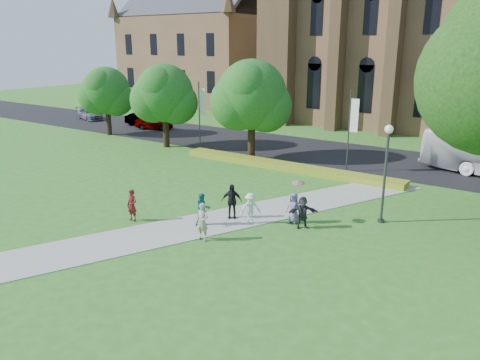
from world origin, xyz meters
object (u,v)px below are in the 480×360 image
Objects in this scene: car_1 at (144,119)px; car_2 at (89,114)px; streetlamp at (386,162)px; pedestrian_0 at (132,205)px; car_0 at (154,123)px.

car_1 is 9.22m from car_2.
streetlamp reaches higher than car_1.
car_2 is 2.76× the size of pedestrian_0.
pedestrian_0 is (-11.05, -7.39, -2.40)m from streetlamp.
streetlamp is 3.07× the size of pedestrian_0.
car_1 is 2.75× the size of pedestrian_0.
car_0 is at bearing 128.53° from pedestrian_0.
car_1 is 1.00× the size of car_2.
pedestrian_0 reaches higher than car_0.
car_2 is at bearing 141.45° from pedestrian_0.
car_2 is (-9.21, -0.28, -0.09)m from car_1.
car_1 is 30.29m from pedestrian_0.
car_2 is at bearing 69.66° from car_0.
pedestrian_0 is at bearing -146.22° from streetlamp.
streetlamp is 1.27× the size of car_0.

